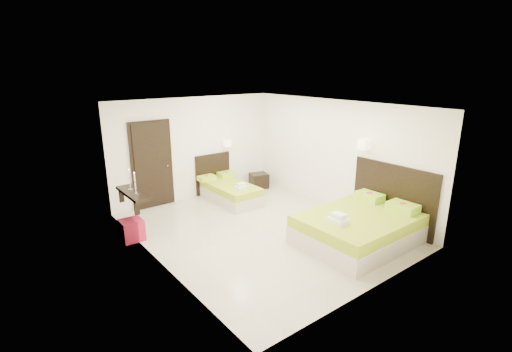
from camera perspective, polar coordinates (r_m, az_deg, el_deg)
floor at (r=7.92m, az=0.76°, el=-8.28°), size 5.50×5.50×0.00m
bed_single at (r=9.58m, az=-4.25°, el=-2.15°), size 1.04×1.74×1.43m
bed_double at (r=7.57m, az=15.83°, el=-7.38°), size 2.24×1.91×1.85m
nightstand at (r=10.53m, az=0.46°, el=-0.72°), size 0.56×0.52×0.42m
ottoman at (r=7.81m, az=-18.56°, el=-7.87°), size 0.42×0.42×0.41m
door at (r=9.23m, az=-15.68°, el=1.63°), size 1.02×0.15×2.14m
console_shelf at (r=8.01m, az=-18.38°, el=-2.56°), size 0.35×1.20×0.78m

